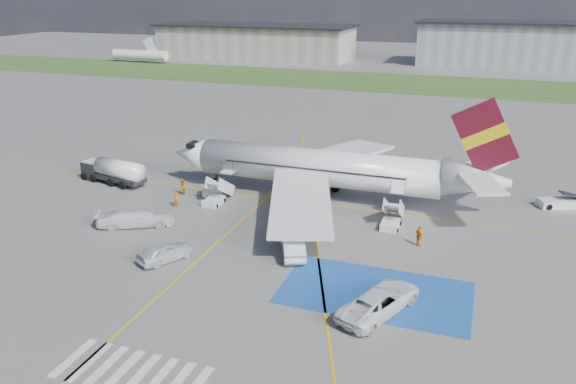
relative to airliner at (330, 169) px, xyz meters
name	(u,v)px	position (x,y,z in m)	size (l,w,h in m)	color
ground	(270,250)	(-1.51, -14.00, -3.39)	(400.00, 400.00, 0.00)	#60605E
grass_strip	(415,84)	(-1.51, 81.00, -3.39)	(400.00, 30.00, 0.01)	#2D4C1E
taxiway_line_main	(311,203)	(-1.51, -2.00, -3.39)	(120.00, 0.20, 0.01)	gold
taxiway_line_cross	(157,297)	(-6.51, -24.00, -3.39)	(0.20, 60.00, 0.01)	gold
taxiway_line_diag	(311,203)	(-1.51, -2.00, -3.39)	(0.20, 60.00, 0.01)	gold
staging_box	(375,292)	(8.49, -18.00, -3.39)	(14.00, 8.00, 0.01)	#1A4A9E
crosswalk	(132,372)	(-3.31, -32.00, -3.39)	(9.00, 4.00, 0.01)	silver
terminal_west	(256,42)	(-56.51, 116.00, 1.61)	(60.00, 22.00, 10.00)	gray
terminal_centre	(506,45)	(18.49, 121.00, 2.61)	(48.00, 18.00, 12.00)	gray
airliner	(330,169)	(0.00, 0.00, 0.00)	(36.81, 32.95, 11.92)	silver
airstairs_fwd	(216,198)	(-11.01, -5.30, -2.77)	(1.90, 5.20, 3.60)	silver
airstairs_aft	(391,220)	(7.49, -5.30, -2.77)	(1.90, 5.20, 3.60)	silver
fuel_tanker	(114,173)	(-25.02, -3.38, -2.17)	(8.77, 3.91, 2.90)	black
gpu_cart	(213,190)	(-12.07, -3.75, -2.59)	(2.48, 2.03, 1.78)	silver
belt_loader	(563,203)	(23.50, 5.81, -2.99)	(5.57, 3.68, 1.63)	silver
car_silver_a	(165,252)	(-8.99, -18.65, -2.58)	(1.91, 4.75, 1.62)	silver
car_silver_b	(293,246)	(0.63, -14.12, -2.54)	(1.80, 5.17, 1.70)	silver
van_white_a	(380,298)	(9.26, -20.49, -2.29)	(2.71, 5.88, 2.21)	white
van_white_b	(135,215)	(-15.50, -13.25, -2.33)	(2.20, 5.42, 2.12)	silver
crew_fwd	(176,199)	(-14.33, -7.64, -2.54)	(0.62, 0.41, 1.71)	#DC620B
crew_nose	(182,187)	(-15.53, -4.27, -2.46)	(0.90, 0.70, 1.86)	orange
crew_aft	(419,236)	(10.50, -8.67, -2.47)	(1.08, 0.45, 1.84)	orange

